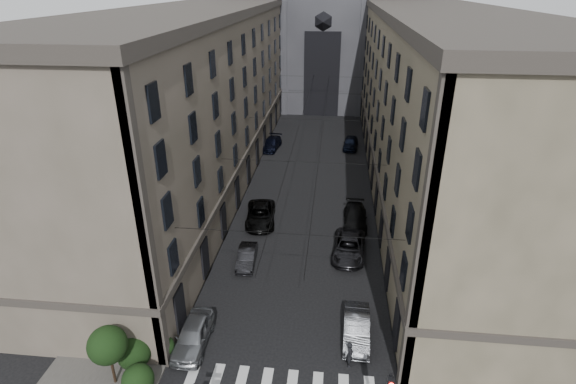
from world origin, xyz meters
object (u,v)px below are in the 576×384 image
(car_left_near, at_px, (193,335))
(car_left_midnear, at_px, (247,257))
(car_left_far, at_px, (271,144))
(car_right_midnear, at_px, (349,247))
(gothic_tower, at_px, (326,3))
(car_right_far, at_px, (351,143))
(car_left_midfar, at_px, (261,215))
(car_right_midfar, at_px, (355,217))
(pedestrian, at_px, (350,354))
(car_right_near, at_px, (356,328))

(car_left_near, relative_size, car_left_midnear, 1.19)
(car_left_far, bearing_deg, car_right_midnear, -61.29)
(gothic_tower, bearing_deg, car_right_far, -79.99)
(car_left_midfar, distance_m, car_right_midfar, 9.15)
(car_right_midfar, relative_size, pedestrian, 3.05)
(gothic_tower, relative_size, car_left_midnear, 14.31)
(car_left_near, xyz_separation_m, car_left_midnear, (1.66, 9.45, -0.16))
(gothic_tower, bearing_deg, car_right_midnear, -85.63)
(pedestrian, bearing_deg, car_left_midfar, 26.31)
(gothic_tower, bearing_deg, car_right_near, -85.99)
(gothic_tower, relative_size, car_right_midnear, 10.05)
(car_left_midnear, distance_m, car_right_midnear, 8.72)
(car_right_midnear, height_order, car_right_far, car_right_far)
(gothic_tower, distance_m, car_left_midnear, 60.15)
(car_left_midnear, bearing_deg, car_right_far, 69.38)
(gothic_tower, height_order, car_left_near, gothic_tower)
(car_right_midfar, distance_m, car_right_far, 21.90)
(gothic_tower, bearing_deg, car_right_midfar, -84.34)
(car_right_midnear, relative_size, pedestrian, 3.30)
(car_left_midnear, height_order, car_left_far, car_left_far)
(car_left_midfar, xyz_separation_m, car_right_far, (9.11, 22.53, -0.01))
(car_right_far, xyz_separation_m, pedestrian, (-0.82, -39.78, 0.06))
(car_left_near, relative_size, car_left_far, 0.91)
(car_left_near, xyz_separation_m, car_right_far, (10.76, 39.15, -0.01))
(car_left_midnear, distance_m, car_right_midfar, 12.00)
(car_left_far, bearing_deg, gothic_tower, 85.08)
(car_left_near, height_order, car_left_midnear, car_left_near)
(car_left_near, relative_size, pedestrian, 2.77)
(gothic_tower, bearing_deg, car_left_midnear, -94.18)
(car_left_far, xyz_separation_m, pedestrian, (10.25, -38.41, 0.10))
(car_left_far, distance_m, car_right_far, 11.15)
(car_left_near, distance_m, pedestrian, 9.97)
(car_left_near, xyz_separation_m, car_left_midfar, (1.66, 16.62, -0.00))
(car_left_near, distance_m, car_left_far, 37.78)
(car_left_midfar, bearing_deg, car_right_midfar, -2.39)
(car_left_midfar, bearing_deg, pedestrian, -70.68)
(car_left_midnear, relative_size, pedestrian, 2.32)
(car_left_far, height_order, car_right_midnear, car_right_midnear)
(car_left_midfar, xyz_separation_m, car_right_midfar, (9.13, 0.63, -0.05))
(car_left_midfar, distance_m, pedestrian, 19.14)
(car_right_far, relative_size, pedestrian, 2.72)
(car_left_near, bearing_deg, pedestrian, -4.20)
(gothic_tower, xyz_separation_m, car_left_near, (-5.86, -66.96, -16.97))
(car_left_near, relative_size, car_right_far, 1.02)
(car_left_far, xyz_separation_m, car_right_far, (11.07, 1.37, 0.04))
(car_left_midfar, relative_size, car_right_near, 1.24)
(car_right_far, distance_m, pedestrian, 39.79)
(car_left_midfar, bearing_deg, car_right_midnear, -36.70)
(car_left_midfar, height_order, car_right_midfar, car_left_midfar)
(car_right_near, height_order, car_right_midnear, car_right_midnear)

